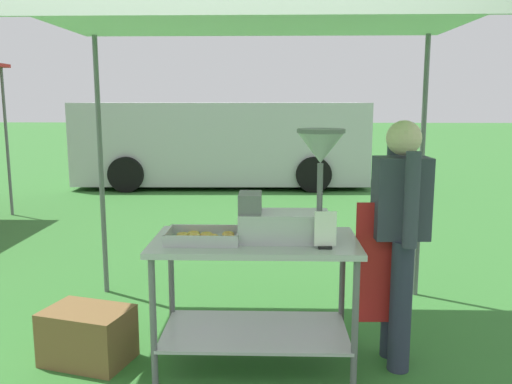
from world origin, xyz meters
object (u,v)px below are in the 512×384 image
Objects in this scene: donut_fryer at (294,197)px; donut_cart at (255,275)px; donut_tray at (204,238)px; stall_canopy at (256,13)px; van_silver at (222,142)px; vendor at (399,231)px; menu_sign at (325,233)px; supply_crate at (88,335)px.

donut_cart is at bearing 175.09° from donut_fryer.
donut_tray is (-0.32, -0.06, 0.26)m from donut_cart.
stall_canopy reaches higher than donut_fryer.
vendor is at bearing -76.57° from van_silver.
donut_fryer is 0.73m from vendor.
donut_cart is 0.41m from donut_tray.
stall_canopy is 13.43× the size of menu_sign.
stall_canopy is 7.87m from van_silver.
vendor is at bearing 1.17° from supply_crate.
donut_tray reaches higher than supply_crate.
donut_fryer is at bearing -81.57° from van_silver.
donut_tray is 0.08× the size of van_silver.
donut_tray is 0.71× the size of supply_crate.
menu_sign is 0.04× the size of van_silver.
donut_fryer is (0.24, -0.02, 0.51)m from donut_cart.
donut_cart is 5.77× the size of menu_sign.
donut_tray is 2.02× the size of menu_sign.
donut_tray is 7.87m from van_silver.
vendor is 2.53× the size of supply_crate.
van_silver is at bearing 88.49° from supply_crate.
van_silver is at bearing 96.72° from donut_cart.
stall_canopy is at bearing 2.45° from supply_crate.
supply_crate is (-0.80, 0.11, -0.71)m from donut_tray.
donut_fryer is 7.90m from van_silver.
menu_sign is 8.11m from van_silver.
donut_fryer is 0.43× the size of vendor.
donut_cart is 1.21m from supply_crate.
vendor reaches higher than donut_tray.
stall_canopy is at bearing -83.20° from van_silver.
stall_canopy is 4.33× the size of donut_fryer.
supply_crate is 7.78m from van_silver.
stall_canopy is 1.41m from donut_tray.
menu_sign is at bearing -25.97° from donut_cart.
donut_cart is at bearing -83.28° from van_silver.
donut_tray is at bearing -154.22° from stall_canopy.
donut_fryer is at bearing 134.41° from menu_sign.
donut_fryer is (0.56, 0.04, 0.25)m from donut_tray.
vendor is 0.28× the size of van_silver.
supply_crate is at bearing -91.51° from van_silver.
van_silver is (-0.60, 7.85, -0.01)m from donut_tray.
van_silver is (-0.92, 7.69, -1.37)m from stall_canopy.
donut_fryer is (0.24, -0.12, -1.11)m from stall_canopy.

